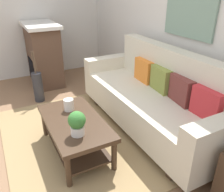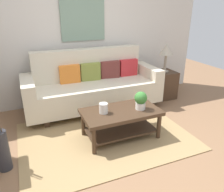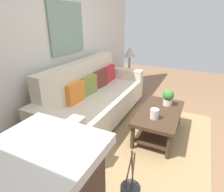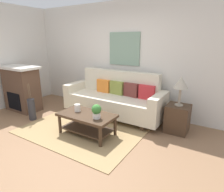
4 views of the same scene
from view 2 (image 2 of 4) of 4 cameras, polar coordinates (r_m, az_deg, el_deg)
ground_plane at (r=2.99m, az=1.80°, el=-15.07°), size 9.33×9.33×0.00m
wall_back at (r=4.35m, az=-9.67°, el=15.86°), size 5.33×0.10×2.70m
area_rug at (r=3.36m, az=-1.78°, el=-10.22°), size 2.42×1.75×0.01m
couch at (r=4.09m, az=-4.90°, el=2.46°), size 2.44×0.84×1.08m
throw_pillow_orange at (r=4.04m, az=-10.81°, el=5.58°), size 0.37×0.14×0.32m
throw_pillow_olive at (r=4.13m, az=-5.55°, el=6.24°), size 0.37×0.16×0.32m
throw_pillow_maroon at (r=4.26m, az=-0.55°, el=6.82°), size 0.37×0.17×0.32m
throw_pillow_crimson at (r=4.41m, az=4.15°, el=7.32°), size 0.36×0.12×0.32m
coffee_table at (r=3.21m, az=2.24°, el=-5.59°), size 1.10×0.60×0.43m
tabletop_vase at (r=3.05m, az=-2.20°, el=-3.15°), size 0.12×0.12×0.14m
potted_plant_tabletop at (r=3.17m, az=7.36°, el=-0.98°), size 0.18×0.18×0.26m
side_table at (r=4.76m, az=13.01°, el=2.88°), size 0.44×0.44×0.56m
table_lamp at (r=4.58m, az=13.79°, el=11.34°), size 0.28×0.28×0.57m
floor_vase at (r=2.93m, az=-26.34°, el=-12.49°), size 0.16×0.16×0.50m
framed_painting at (r=4.31m, az=-7.47°, el=19.10°), size 0.82×0.03×0.78m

